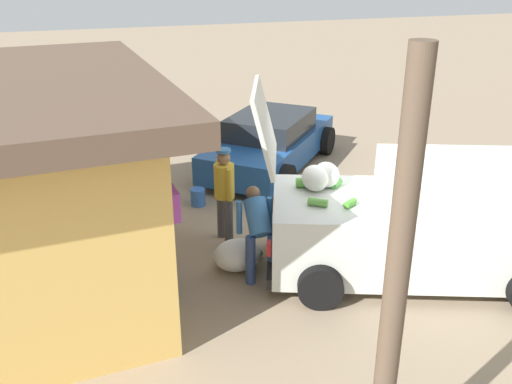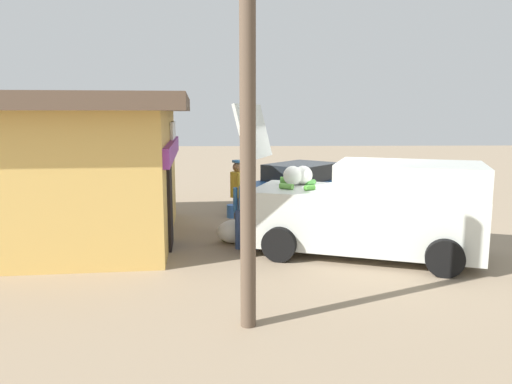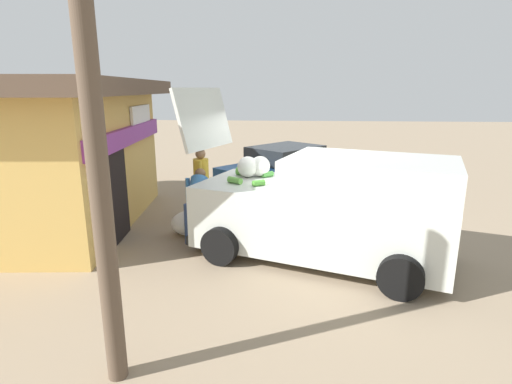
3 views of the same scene
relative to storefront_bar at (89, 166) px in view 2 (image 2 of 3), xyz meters
The scene contains 9 objects.
ground_plane 5.49m from the storefront_bar, 88.80° to the right, with size 60.00×60.00×0.00m, color gray.
storefront_bar is the anchor object (origin of this frame).
delivery_van 6.03m from the storefront_bar, 103.57° to the right, with size 3.24×4.88×2.92m.
parked_sedan 6.38m from the storefront_bar, 53.76° to the right, with size 4.29×4.02×1.26m.
vendor_standing 3.32m from the storefront_bar, 80.70° to the right, with size 0.57×0.38×1.67m.
customer_bending 3.58m from the storefront_bar, 102.51° to the right, with size 0.67×0.57×1.40m.
unloaded_banana_pile 3.47m from the storefront_bar, 98.18° to the right, with size 0.66×0.88×0.50m.
paint_bucket 3.99m from the storefront_bar, 55.30° to the right, with size 0.29×0.29×0.34m, color blue.
utility_pole 5.74m from the storefront_bar, 143.87° to the right, with size 0.20×0.20×4.12m, color brown.
Camera 2 is at (-10.86, 1.96, 2.76)m, focal length 34.80 mm.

